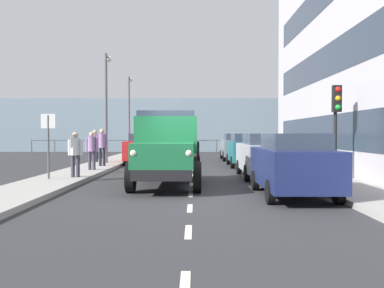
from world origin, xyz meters
The scene contains 21 objects.
ground_plane centered at (0.00, -7.38, 0.00)m, with size 80.00×80.00×0.00m, color #2D2D30.
sidewalk_left centered at (-4.73, -7.38, 0.07)m, with size 2.01×38.18×0.15m, color #9E9993.
sidewalk_right centered at (4.73, -7.38, 0.07)m, with size 2.01×38.18×0.15m, color #9E9993.
road_centreline_markings centered at (0.00, -7.13, 0.00)m, with size 0.12×34.92×0.01m.
sea_horizon centered at (0.00, -29.46, 2.50)m, with size 80.00×0.80×5.00m, color gray.
seawall_railing centered at (0.00, -25.86, 0.92)m, with size 28.08×0.08×1.20m.
truck_vintage_green centered at (0.78, -1.88, 1.18)m, with size 2.17×5.64×2.43m.
car_navy_kerbside_near centered at (-2.78, 0.20, 0.90)m, with size 1.84×4.28×1.72m.
car_silver_kerbside_1 centered at (-2.78, -5.02, 0.90)m, with size 1.76×4.55×1.72m.
car_teal_kerbside_2 centered at (-2.78, -10.85, 0.90)m, with size 1.78×4.37×1.72m.
car_grey_kerbside_3 centered at (-2.78, -16.34, 0.90)m, with size 1.86×4.38×1.72m.
car_red_oppositeside_0 centered at (2.78, -12.73, 0.90)m, with size 1.80×4.56×1.72m.
car_black_oppositeside_1 centered at (2.78, -19.69, 0.90)m, with size 1.88×4.36×1.72m.
pedestrian_couple_a centered at (4.19, -3.67, 1.10)m, with size 0.53×0.34×1.62m.
pedestrian_near_railing centered at (4.33, -6.82, 1.12)m, with size 0.53×0.34×1.65m.
pedestrian_by_lamp centered at (4.38, -9.16, 1.22)m, with size 0.53×0.34×1.80m.
pedestrian_strolling centered at (5.40, -12.18, 1.20)m, with size 0.53×0.34×1.77m.
traffic_light_near centered at (-4.92, -2.83, 2.47)m, with size 0.28×0.41×3.20m.
lamp_post_promenade centered at (4.60, -11.43, 3.67)m, with size 0.32×1.14×5.84m.
lamp_post_far centered at (4.93, -21.77, 3.72)m, with size 0.32×1.14×5.94m.
street_sign centered at (4.96, -3.04, 1.68)m, with size 0.50×0.07×2.25m.
Camera 1 is at (-0.11, 12.19, 1.72)m, focal length 41.32 mm.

